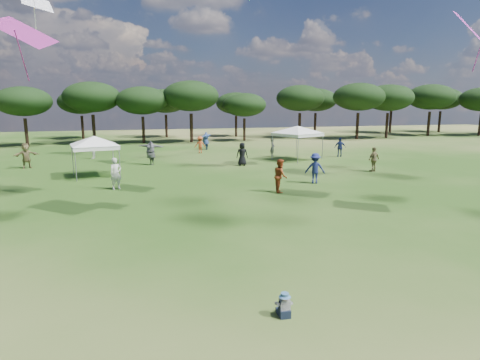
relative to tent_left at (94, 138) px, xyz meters
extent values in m
cylinder|color=black|center=(-9.21, 22.09, -1.03)|extent=(0.36, 0.36, 3.14)
ellipsoid|color=black|center=(-9.21, 22.09, 2.43)|extent=(6.11, 6.11, 3.29)
cylinder|color=black|center=(-2.09, 23.60, -0.87)|extent=(0.40, 0.40, 3.46)
ellipsoid|color=black|center=(-2.09, 23.60, 2.94)|extent=(6.73, 6.73, 3.63)
cylinder|color=black|center=(3.72, 22.43, -1.00)|extent=(0.37, 0.37, 3.21)
ellipsoid|color=black|center=(3.72, 22.43, 2.54)|extent=(6.24, 6.24, 3.36)
cylinder|color=black|center=(9.55, 21.97, -0.82)|extent=(0.41, 0.41, 3.56)
ellipsoid|color=black|center=(9.55, 21.97, 3.09)|extent=(6.91, 6.91, 3.73)
cylinder|color=black|center=(16.49, 22.30, -1.16)|extent=(0.33, 0.33, 2.88)
ellipsoid|color=black|center=(16.49, 22.30, 2.01)|extent=(5.60, 5.60, 3.02)
cylinder|color=black|center=(25.26, 24.77, -0.88)|extent=(0.39, 0.39, 3.44)
ellipsoid|color=black|center=(25.26, 24.77, 2.91)|extent=(6.69, 6.69, 3.60)
cylinder|color=black|center=(32.07, 20.85, -0.83)|extent=(0.40, 0.40, 3.53)
ellipsoid|color=black|center=(32.07, 20.85, 3.05)|extent=(6.86, 6.86, 3.70)
cylinder|color=black|center=(36.94, 21.26, -0.87)|extent=(0.40, 0.40, 3.47)
ellipsoid|color=black|center=(36.94, 21.26, 2.95)|extent=(6.74, 6.74, 3.63)
cylinder|color=black|center=(45.52, 23.25, -0.81)|extent=(0.41, 0.41, 3.57)
ellipsoid|color=black|center=(45.52, 23.25, 3.11)|extent=(6.94, 6.94, 3.74)
cylinder|color=black|center=(52.64, 20.91, -0.92)|extent=(0.38, 0.38, 3.35)
cylinder|color=black|center=(-4.22, 31.11, -1.04)|extent=(0.36, 0.36, 3.11)
ellipsoid|color=black|center=(-4.22, 31.11, 2.38)|extent=(6.05, 6.05, 3.26)
cylinder|color=black|center=(7.12, 30.32, -1.00)|extent=(0.37, 0.37, 3.20)
ellipsoid|color=black|center=(7.12, 30.32, 2.52)|extent=(6.21, 6.21, 3.35)
cylinder|color=black|center=(17.12, 29.14, -1.10)|extent=(0.34, 0.34, 2.99)
ellipsoid|color=black|center=(17.12, 29.14, 2.19)|extent=(5.81, 5.81, 3.13)
cylinder|color=black|center=(29.92, 29.54, -0.94)|extent=(0.38, 0.38, 3.31)
ellipsoid|color=black|center=(29.92, 29.54, 2.70)|extent=(6.43, 6.43, 3.47)
cylinder|color=black|center=(43.60, 29.92, -0.78)|extent=(0.42, 0.42, 3.64)
ellipsoid|color=black|center=(43.60, 29.92, 3.22)|extent=(7.06, 7.06, 3.81)
cylinder|color=black|center=(52.70, 29.30, -0.87)|extent=(0.40, 0.40, 3.46)
ellipsoid|color=black|center=(52.70, 29.30, 2.93)|extent=(6.72, 6.72, 3.62)
cylinder|color=gray|center=(-1.06, -1.58, -1.58)|extent=(0.06, 0.06, 2.05)
cylinder|color=gray|center=(1.58, -1.06, -1.58)|extent=(0.06, 0.06, 2.05)
cylinder|color=gray|center=(-1.58, 1.06, -1.58)|extent=(0.06, 0.06, 2.05)
cylinder|color=gray|center=(1.06, 1.58, -1.58)|extent=(0.06, 0.06, 2.05)
cube|color=white|center=(0.00, 0.00, -0.60)|extent=(3.34, 3.34, 0.25)
pyramid|color=white|center=(0.00, 0.00, 0.13)|extent=(5.68, 5.68, 0.60)
cylinder|color=gray|center=(15.37, 1.88, -1.47)|extent=(0.06, 0.06, 2.27)
cylinder|color=gray|center=(18.15, 3.12, -1.47)|extent=(0.06, 0.06, 2.27)
cylinder|color=gray|center=(14.14, 4.66, -1.47)|extent=(0.06, 0.06, 2.27)
cylinder|color=gray|center=(16.91, 5.90, -1.47)|extent=(0.06, 0.06, 2.27)
cube|color=white|center=(16.14, 3.89, -0.38)|extent=(4.22, 4.22, 0.25)
pyramid|color=white|center=(16.14, 3.89, 0.34)|extent=(5.95, 5.95, 0.60)
cube|color=black|center=(5.74, -20.18, -2.50)|extent=(0.26, 0.26, 0.19)
cube|color=black|center=(5.66, -19.99, -2.55)|extent=(0.10, 0.23, 0.10)
cube|color=black|center=(5.83, -20.00, -2.55)|extent=(0.10, 0.23, 0.10)
cube|color=white|center=(5.74, -20.18, -2.29)|extent=(0.25, 0.18, 0.25)
cylinder|color=white|center=(5.59, -20.10, -2.29)|extent=(0.09, 0.24, 0.15)
cylinder|color=white|center=(5.89, -20.12, -2.29)|extent=(0.09, 0.24, 0.15)
sphere|color=#E0B293|center=(5.74, -20.18, -2.12)|extent=(0.17, 0.17, 0.17)
cone|color=#5498C4|center=(5.74, -20.18, -2.08)|extent=(0.28, 0.28, 0.03)
cylinder|color=#5498C4|center=(5.74, -20.18, -2.04)|extent=(0.19, 0.19, 0.07)
imported|color=white|center=(-1.11, 9.29, -1.82)|extent=(0.68, 0.82, 1.57)
imported|color=#A8401C|center=(8.80, 10.74, -1.76)|extent=(1.08, 0.62, 1.67)
imported|color=#28282C|center=(14.88, 6.69, -1.78)|extent=(0.64, 0.71, 1.64)
imported|color=maroon|center=(10.27, -7.74, -1.68)|extent=(0.88, 1.03, 1.85)
imported|color=olive|center=(19.14, -3.07, -1.71)|extent=(1.13, 0.74, 1.78)
imported|color=olive|center=(-5.38, 4.96, -1.64)|extent=(1.86, 1.22, 1.92)
imported|color=black|center=(10.72, 2.00, -1.69)|extent=(1.01, 0.79, 1.83)
imported|color=#47464B|center=(3.80, 4.26, -1.65)|extent=(2.28, 1.83, 1.90)
imported|color=navy|center=(9.86, 13.53, -1.66)|extent=(1.81, 2.27, 1.88)
imported|color=navy|center=(13.21, -5.90, -1.67)|extent=(1.36, 1.05, 1.86)
imported|color=beige|center=(1.46, -4.58, -1.69)|extent=(0.78, 0.68, 1.82)
imported|color=navy|center=(20.77, 4.82, -1.73)|extent=(1.10, 0.74, 1.74)
plane|color=#86216E|center=(-1.22, -10.92, 4.87)|extent=(2.41, 2.12, 1.55)
plane|color=white|center=(-1.59, -6.27, 6.93)|extent=(2.03, 2.13, 1.15)
plane|color=#C932BC|center=(17.45, -12.45, 5.57)|extent=(2.61, 2.32, 1.77)
camera|label=1|loc=(2.56, -28.16, 2.29)|focal=30.00mm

